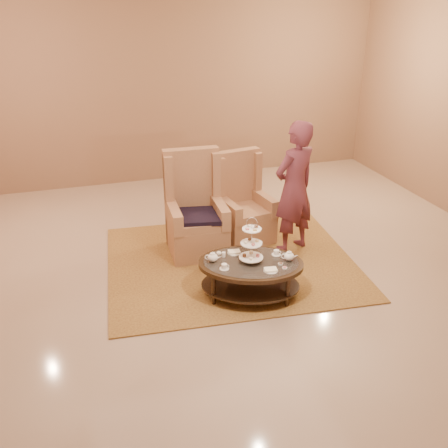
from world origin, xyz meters
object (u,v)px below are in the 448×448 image
object	(u,v)px
armchair_left	(195,218)
person	(294,188)
armchair_right	(242,210)
tea_table	(251,268)

from	to	relation	value
armchair_left	person	bearing A→B (deg)	-14.43
armchair_right	tea_table	bearing A→B (deg)	-114.27
armchair_left	armchair_right	distance (m)	0.76
armchair_right	person	size ratio (longest dim) A/B	0.70
armchair_left	armchair_right	size ratio (longest dim) A/B	1.10
tea_table	armchair_left	distance (m)	1.36
tea_table	person	xyz separation A→B (m)	(0.94, 0.94, 0.54)
armchair_right	armchair_left	bearing A→B (deg)	-175.56
tea_table	armchair_left	world-z (taller)	armchair_left
armchair_left	tea_table	bearing A→B (deg)	-73.77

